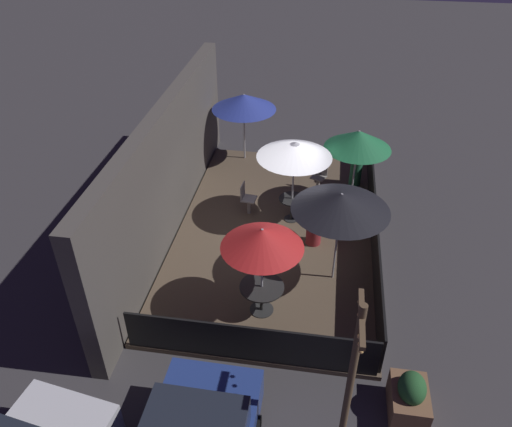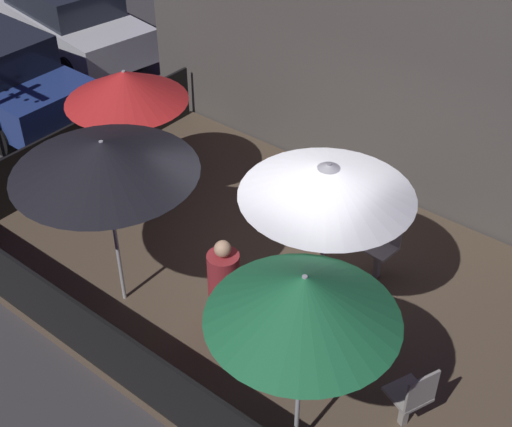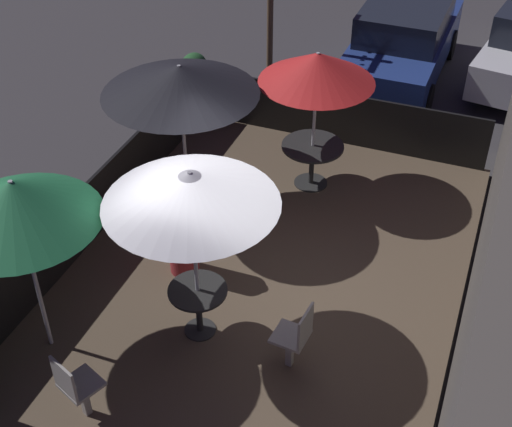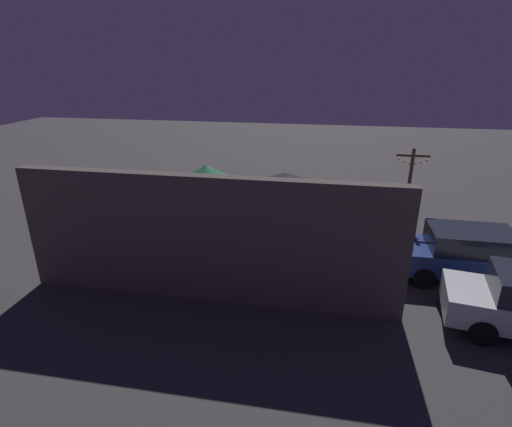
{
  "view_description": "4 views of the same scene",
  "coord_description": "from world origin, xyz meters",
  "px_view_note": "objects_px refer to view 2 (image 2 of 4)",
  "views": [
    {
      "loc": [
        -10.9,
        -1.14,
        8.45
      ],
      "look_at": [
        -0.47,
        0.47,
        0.99
      ],
      "focal_mm": 35.0,
      "sensor_mm": 36.0,
      "label": 1
    },
    {
      "loc": [
        4.04,
        -5.84,
        6.76
      ],
      "look_at": [
        -0.72,
        0.05,
        0.99
      ],
      "focal_mm": 50.0,
      "sensor_mm": 36.0,
      "label": 2
    },
    {
      "loc": [
        6.22,
        2.55,
        6.83
      ],
      "look_at": [
        -0.71,
        -0.12,
        1.11
      ],
      "focal_mm": 50.0,
      "sensor_mm": 36.0,
      "label": 3
    },
    {
      "loc": [
        -3.05,
        12.22,
        6.35
      ],
      "look_at": [
        -0.77,
        -0.36,
        1.38
      ],
      "focal_mm": 28.0,
      "sensor_mm": 36.0,
      "label": 4
    }
  ],
  "objects_px": {
    "patio_chair_1": "(383,244)",
    "parked_car_1": "(66,17)",
    "patio_umbrella_0": "(328,180)",
    "patio_umbrella_4": "(304,298)",
    "patio_chair_0": "(412,396)",
    "patron_1": "(224,286)",
    "patio_umbrella_1": "(125,86)",
    "dining_table_1": "(136,174)",
    "dining_table_0": "(320,291)",
    "patio_umbrella_3": "(103,157)"
  },
  "relations": [
    {
      "from": "patio_umbrella_4",
      "to": "dining_table_0",
      "type": "distance_m",
      "value": 2.49
    },
    {
      "from": "patio_umbrella_0",
      "to": "dining_table_1",
      "type": "relative_size",
      "value": 2.46
    },
    {
      "from": "patio_chair_0",
      "to": "patron_1",
      "type": "xyz_separation_m",
      "value": [
        -2.64,
        0.01,
        0.03
      ]
    },
    {
      "from": "patio_umbrella_0",
      "to": "patio_umbrella_1",
      "type": "bearing_deg",
      "value": 174.86
    },
    {
      "from": "patio_umbrella_3",
      "to": "patio_chair_1",
      "type": "distance_m",
      "value": 3.87
    },
    {
      "from": "dining_table_0",
      "to": "dining_table_1",
      "type": "xyz_separation_m",
      "value": [
        -3.61,
        0.32,
        0.03
      ]
    },
    {
      "from": "dining_table_0",
      "to": "parked_car_1",
      "type": "bearing_deg",
      "value": 159.26
    },
    {
      "from": "patio_umbrella_0",
      "to": "patio_umbrella_4",
      "type": "relative_size",
      "value": 0.99
    },
    {
      "from": "patio_umbrella_1",
      "to": "parked_car_1",
      "type": "relative_size",
      "value": 0.49
    },
    {
      "from": "dining_table_1",
      "to": "patio_chair_0",
      "type": "bearing_deg",
      "value": -10.82
    },
    {
      "from": "patio_umbrella_1",
      "to": "dining_table_1",
      "type": "relative_size",
      "value": 2.33
    },
    {
      "from": "patio_umbrella_0",
      "to": "patio_chair_1",
      "type": "distance_m",
      "value": 2.14
    },
    {
      "from": "patio_umbrella_1",
      "to": "patio_chair_1",
      "type": "xyz_separation_m",
      "value": [
        3.73,
        0.98,
        -1.53
      ]
    },
    {
      "from": "patio_umbrella_0",
      "to": "patio_umbrella_3",
      "type": "height_order",
      "value": "patio_umbrella_3"
    },
    {
      "from": "patio_chair_1",
      "to": "parked_car_1",
      "type": "relative_size",
      "value": 0.2
    },
    {
      "from": "dining_table_1",
      "to": "patio_chair_1",
      "type": "xyz_separation_m",
      "value": [
        3.73,
        0.98,
        -0.06
      ]
    },
    {
      "from": "patio_chair_0",
      "to": "dining_table_1",
      "type": "bearing_deg",
      "value": 11.46
    },
    {
      "from": "dining_table_0",
      "to": "patio_chair_0",
      "type": "distance_m",
      "value": 1.8
    },
    {
      "from": "patio_umbrella_0",
      "to": "patio_umbrella_4",
      "type": "height_order",
      "value": "patio_umbrella_4"
    },
    {
      "from": "dining_table_0",
      "to": "patio_umbrella_3",
      "type": "bearing_deg",
      "value": -151.43
    },
    {
      "from": "dining_table_1",
      "to": "patio_chair_1",
      "type": "relative_size",
      "value": 1.04
    },
    {
      "from": "patio_umbrella_4",
      "to": "patio_chair_0",
      "type": "distance_m",
      "value": 2.09
    },
    {
      "from": "patio_chair_1",
      "to": "parked_car_1",
      "type": "xyz_separation_m",
      "value": [
        -9.17,
        2.12,
        0.2
      ]
    },
    {
      "from": "patio_umbrella_3",
      "to": "patio_chair_1",
      "type": "height_order",
      "value": "patio_umbrella_3"
    },
    {
      "from": "patio_umbrella_0",
      "to": "patio_chair_0",
      "type": "height_order",
      "value": "patio_umbrella_0"
    },
    {
      "from": "patio_chair_0",
      "to": "parked_car_1",
      "type": "bearing_deg",
      "value": 1.3
    },
    {
      "from": "dining_table_0",
      "to": "patron_1",
      "type": "xyz_separation_m",
      "value": [
        -0.97,
        -0.68,
        0.01
      ]
    },
    {
      "from": "patio_umbrella_0",
      "to": "patio_chair_1",
      "type": "height_order",
      "value": "patio_umbrella_0"
    },
    {
      "from": "patio_umbrella_1",
      "to": "patron_1",
      "type": "height_order",
      "value": "patio_umbrella_1"
    },
    {
      "from": "patio_chair_0",
      "to": "patron_1",
      "type": "distance_m",
      "value": 2.64
    },
    {
      "from": "patio_umbrella_3",
      "to": "parked_car_1",
      "type": "distance_m",
      "value": 8.36
    },
    {
      "from": "patio_umbrella_1",
      "to": "dining_table_1",
      "type": "distance_m",
      "value": 1.48
    },
    {
      "from": "patio_umbrella_4",
      "to": "dining_table_1",
      "type": "relative_size",
      "value": 2.5
    },
    {
      "from": "patio_umbrella_1",
      "to": "patio_chair_0",
      "type": "xyz_separation_m",
      "value": [
        5.28,
        -1.01,
        -1.53
      ]
    },
    {
      "from": "patio_chair_1",
      "to": "patron_1",
      "type": "relative_size",
      "value": 0.75
    },
    {
      "from": "patio_umbrella_4",
      "to": "parked_car_1",
      "type": "height_order",
      "value": "patio_umbrella_4"
    },
    {
      "from": "dining_table_1",
      "to": "patron_1",
      "type": "bearing_deg",
      "value": -20.85
    },
    {
      "from": "parked_car_1",
      "to": "patio_umbrella_4",
      "type": "bearing_deg",
      "value": -18.3
    },
    {
      "from": "patio_chair_0",
      "to": "patio_umbrella_0",
      "type": "bearing_deg",
      "value": 0.0
    },
    {
      "from": "patio_umbrella_4",
      "to": "patio_umbrella_1",
      "type": "bearing_deg",
      "value": 156.23
    },
    {
      "from": "dining_table_0",
      "to": "dining_table_1",
      "type": "relative_size",
      "value": 0.74
    },
    {
      "from": "patron_1",
      "to": "patio_umbrella_3",
      "type": "bearing_deg",
      "value": -78.14
    },
    {
      "from": "patio_umbrella_3",
      "to": "parked_car_1",
      "type": "height_order",
      "value": "patio_umbrella_3"
    },
    {
      "from": "patio_umbrella_0",
      "to": "patio_umbrella_3",
      "type": "distance_m",
      "value": 2.58
    },
    {
      "from": "patio_umbrella_1",
      "to": "patron_1",
      "type": "xyz_separation_m",
      "value": [
        2.64,
        -1.0,
        -1.5
      ]
    },
    {
      "from": "patio_umbrella_4",
      "to": "patron_1",
      "type": "bearing_deg",
      "value": 152.25
    },
    {
      "from": "patron_1",
      "to": "parked_car_1",
      "type": "height_order",
      "value": "parked_car_1"
    },
    {
      "from": "patio_umbrella_3",
      "to": "patio_chair_0",
      "type": "relative_size",
      "value": 2.54
    },
    {
      "from": "patio_umbrella_3",
      "to": "patron_1",
      "type": "distance_m",
      "value": 2.17
    },
    {
      "from": "dining_table_0",
      "to": "patron_1",
      "type": "bearing_deg",
      "value": -145.09
    }
  ]
}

